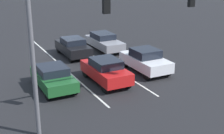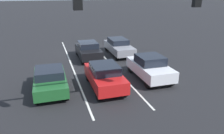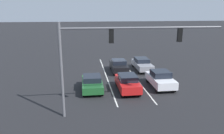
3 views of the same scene
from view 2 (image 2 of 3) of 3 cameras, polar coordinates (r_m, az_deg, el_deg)
ground_plane at (r=21.34m, az=-7.13°, el=3.19°), size 240.00×240.00×0.00m
lane_stripe_left_divider at (r=19.19m, az=-0.96°, el=1.49°), size 0.12×17.33×0.01m
lane_stripe_center_divider at (r=18.61m, az=-10.56°, el=0.57°), size 0.12×17.33×0.01m
car_red_midlane_front at (r=13.76m, az=-1.94°, el=-2.31°), size 1.83×4.21×1.59m
car_darkgreen_rightlane_front at (r=13.93m, az=-15.88°, el=-3.19°), size 1.88×4.09×1.43m
car_white_leftlane_front at (r=15.52m, az=9.85°, el=0.00°), size 1.93×4.22×1.65m
car_black_midlane_second at (r=19.95m, az=-6.26°, el=4.43°), size 1.83×4.14×1.53m
car_gray_leftlane_second at (r=21.22m, az=1.76°, el=5.42°), size 1.81×4.56×1.49m
traffic_signal_gantry at (r=8.04m, az=-8.59°, el=12.37°), size 11.47×0.37×6.72m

